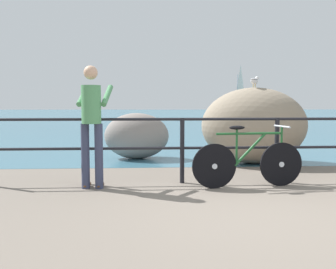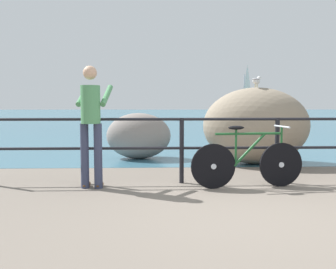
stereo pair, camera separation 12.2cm
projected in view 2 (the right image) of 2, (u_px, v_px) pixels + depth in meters
The scene contains 9 objects.
ground_plane at pixel (172, 124), 23.92m from camera, with size 120.00×120.00×0.10m, color #6B6056.
sea_surface at pixel (163, 113), 51.83m from camera, with size 120.00×90.00×0.01m, color #38667A.
promenade_railing at pixel (230, 142), 5.59m from camera, with size 7.58×0.07×1.02m.
bicycle at pixel (248, 161), 5.27m from camera, with size 1.69×0.48×0.92m.
person_at_railing at pixel (91, 121), 5.20m from camera, with size 0.50×0.66×1.78m.
breakwater_boulder_main at pixel (256, 126), 7.41m from camera, with size 2.21×1.43×1.58m.
breakwater_boulder_left at pixel (139, 136), 8.13m from camera, with size 1.46×0.95×1.04m.
seagull at pixel (256, 80), 7.26m from camera, with size 0.28×0.30×0.23m.
sailboat at pixel (245, 109), 43.65m from camera, with size 3.89×4.16×6.16m.
Camera 2 is at (-1.16, -3.87, 1.22)m, focal length 38.29 mm.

